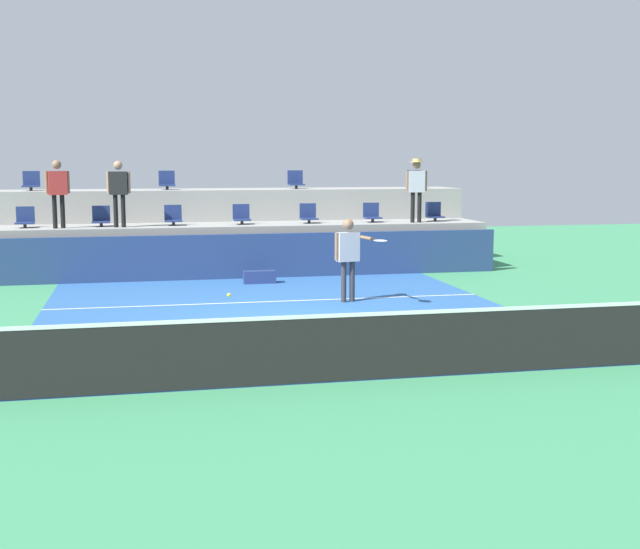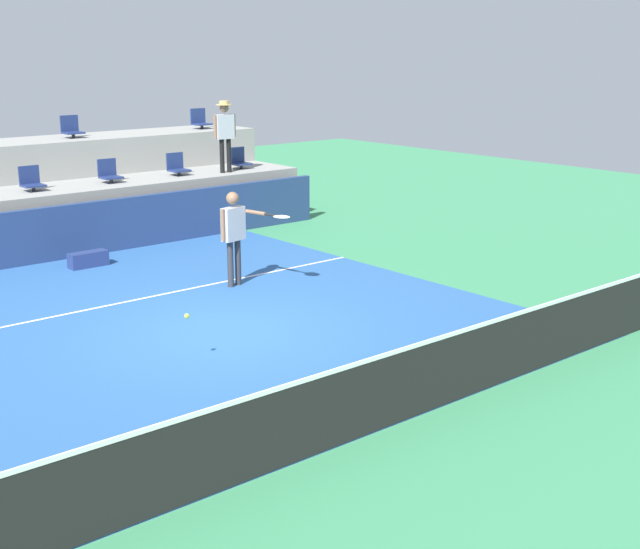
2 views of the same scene
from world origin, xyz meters
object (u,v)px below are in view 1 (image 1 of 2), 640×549
object	(u,v)px
stadium_chair_upper_right	(296,181)
tennis_ball	(229,295)
stadium_chair_lower_left	(101,218)
stadium_chair_lower_center	(242,216)
stadium_chair_lower_mid_right	(308,215)
stadium_chair_upper_far_right	(415,181)
stadium_chair_lower_far_left	(25,219)
stadium_chair_lower_far_right	(434,213)
equipment_bag	(260,277)
stadium_chair_upper_left	(167,182)
spectator_leaning_on_rail	(119,188)
stadium_chair_upper_far_left	(31,183)
spectator_in_grey	(58,187)
tennis_player	(349,251)
spectator_with_hat	(416,184)
stadium_chair_lower_mid_left	(173,217)
stadium_chair_lower_right	(372,214)

from	to	relation	value
stadium_chair_upper_right	tennis_ball	bearing A→B (deg)	-106.78
stadium_chair_lower_left	stadium_chair_lower_center	size ratio (longest dim) A/B	1.00
stadium_chair_lower_mid_right	stadium_chair_upper_far_right	xyz separation A→B (m)	(3.56, 1.80, 0.85)
stadium_chair_lower_far_left	stadium_chair_lower_far_right	bearing A→B (deg)	0.00
stadium_chair_lower_far_left	equipment_bag	world-z (taller)	stadium_chair_lower_far_left
stadium_chair_upper_left	spectator_leaning_on_rail	xyz separation A→B (m)	(-1.25, -2.18, -0.08)
stadium_chair_upper_far_left	spectator_in_grey	xyz separation A→B (m)	(0.87, -2.18, -0.07)
spectator_leaning_on_rail	stadium_chair_upper_far_right	bearing A→B (deg)	14.54
tennis_player	spectator_leaning_on_rail	world-z (taller)	spectator_leaning_on_rail
stadium_chair_lower_mid_right	stadium_chair_upper_far_right	size ratio (longest dim) A/B	1.00
stadium_chair_lower_far_right	tennis_ball	bearing A→B (deg)	-128.87
stadium_chair_lower_far_left	stadium_chair_lower_mid_right	size ratio (longest dim) A/B	1.00
stadium_chair_lower_mid_right	stadium_chair_lower_far_right	xyz separation A→B (m)	(3.52, 0.00, 0.00)
tennis_player	spectator_with_hat	bearing A→B (deg)	57.50
stadium_chair_lower_far_right	stadium_chair_upper_far_left	world-z (taller)	stadium_chair_upper_far_left
stadium_chair_upper_right	stadium_chair_lower_center	bearing A→B (deg)	-134.63
stadium_chair_lower_left	spectator_leaning_on_rail	distance (m)	0.98
stadium_chair_lower_mid_left	spectator_leaning_on_rail	distance (m)	1.58
stadium_chair_lower_left	spectator_in_grey	distance (m)	1.31
spectator_leaning_on_rail	spectator_with_hat	world-z (taller)	spectator_with_hat
stadium_chair_lower_mid_left	tennis_player	size ratio (longest dim) A/B	0.30
spectator_in_grey	spectator_with_hat	distance (m)	9.17
stadium_chair_lower_center	spectator_leaning_on_rail	xyz separation A→B (m)	(-3.08, -0.38, 0.77)
stadium_chair_lower_far_left	stadium_chair_lower_right	distance (m)	8.89
stadium_chair_lower_right	stadium_chair_lower_left	bearing A→B (deg)	180.00
spectator_with_hat	tennis_ball	world-z (taller)	spectator_with_hat
spectator_with_hat	stadium_chair_upper_far_left	bearing A→B (deg)	167.73
spectator_with_hat	stadium_chair_upper_right	bearing A→B (deg)	142.67
stadium_chair_upper_right	equipment_bag	bearing A→B (deg)	-112.28
spectator_with_hat	equipment_bag	size ratio (longest dim) A/B	2.23
stadium_chair_lower_mid_left	equipment_bag	xyz separation A→B (m)	(1.91, -2.17, -1.31)
equipment_bag	spectator_in_grey	bearing A→B (deg)	159.08
tennis_ball	spectator_leaning_on_rail	bearing A→B (deg)	103.82
stadium_chair_upper_far_left	equipment_bag	world-z (taller)	stadium_chair_upper_far_left
stadium_chair_lower_mid_right	stadium_chair_upper_left	world-z (taller)	stadium_chair_upper_left
stadium_chair_lower_far_left	stadium_chair_lower_far_right	world-z (taller)	same
stadium_chair_upper_right	stadium_chair_lower_far_left	bearing A→B (deg)	-165.85
stadium_chair_upper_left	spectator_in_grey	xyz separation A→B (m)	(-2.69, -2.18, -0.07)
stadium_chair_lower_left	equipment_bag	world-z (taller)	stadium_chair_lower_left
stadium_chair_lower_right	stadium_chair_upper_far_left	bearing A→B (deg)	168.59
stadium_chair_upper_left	stadium_chair_lower_mid_left	bearing A→B (deg)	-87.49
stadium_chair_lower_mid_right	stadium_chair_lower_far_right	world-z (taller)	same
stadium_chair_lower_mid_left	equipment_bag	world-z (taller)	stadium_chair_lower_mid_left
stadium_chair_upper_far_right	stadium_chair_lower_center	bearing A→B (deg)	-161.36
spectator_with_hat	stadium_chair_lower_mid_right	bearing A→B (deg)	172.36
tennis_player	stadium_chair_lower_mid_left	bearing A→B (deg)	122.68
stadium_chair_lower_far_right	spectator_in_grey	xyz separation A→B (m)	(-9.82, -0.38, 0.78)
stadium_chair_upper_left	stadium_chair_lower_right	bearing A→B (deg)	-18.57
stadium_chair_lower_right	stadium_chair_lower_far_right	world-z (taller)	same
stadium_chair_lower_left	stadium_chair_upper_right	bearing A→B (deg)	18.69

